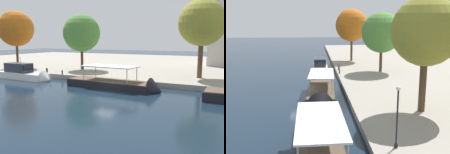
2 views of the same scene
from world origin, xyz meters
TOP-DOWN VIEW (x-y plane):
  - ground_plane at (0.00, 0.00)m, footprint 220.00×220.00m
  - dock_promenade at (0.00, 33.13)m, footprint 120.00×55.00m
  - motor_yacht_0 at (-15.86, 2.93)m, footprint 10.62×3.05m
  - tour_boat_1 at (0.33, 2.65)m, footprint 12.64×3.95m
  - mooring_bollard_0 at (-10.93, 5.96)m, footprint 0.23×0.23m
  - mooring_bollard_1 at (-14.21, 6.16)m, footprint 0.33×0.33m
  - tree_0 at (-24.95, 9.71)m, footprint 6.73×6.73m
  - tree_1 at (8.68, 11.87)m, footprint 6.46×6.46m
  - tree_2 at (-12.28, 12.98)m, footprint 6.66×6.66m

SIDE VIEW (x-z plane):
  - ground_plane at x=0.00m, z-range 0.00..0.00m
  - tour_boat_1 at x=0.33m, z-range -1.70..2.36m
  - dock_promenade at x=0.00m, z-range 0.00..0.67m
  - motor_yacht_0 at x=-15.86m, z-range -1.59..2.84m
  - mooring_bollard_0 at x=-10.93m, z-range 0.70..1.36m
  - mooring_bollard_1 at x=-14.21m, z-range 0.70..1.52m
  - tree_2 at x=-12.28m, z-range 2.20..12.04m
  - tree_0 at x=-24.95m, z-range 2.85..13.62m
  - tree_1 at x=8.68m, z-range 2.87..13.76m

